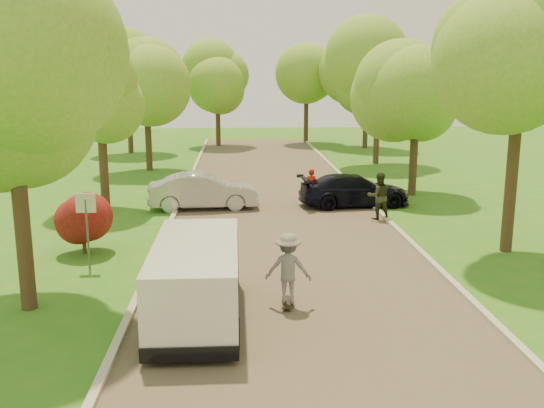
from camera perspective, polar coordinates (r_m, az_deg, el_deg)
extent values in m
plane|color=#2D741B|center=(13.96, 3.42, -10.73)|extent=(100.00, 100.00, 0.00)
cube|color=#4C4438|center=(21.52, 0.95, -2.44)|extent=(8.00, 60.00, 0.01)
cube|color=#B2AD9E|center=(21.60, -9.84, -2.41)|extent=(0.18, 60.00, 0.12)
cube|color=#B2AD9E|center=(22.17, 11.46, -2.10)|extent=(0.18, 60.00, 0.12)
cylinder|color=#59595E|center=(17.86, -16.96, -2.73)|extent=(0.06, 0.06, 2.00)
cube|color=white|center=(17.65, -17.14, 0.09)|extent=(0.55, 0.04, 0.55)
cylinder|color=#382619|center=(19.55, -17.26, -3.46)|extent=(0.12, 0.12, 0.70)
sphere|color=#590F0F|center=(19.36, -17.40, -1.32)|extent=(1.70, 1.70, 1.70)
cylinder|color=#382619|center=(15.07, -22.37, -2.69)|extent=(0.36, 0.36, 3.60)
sphere|color=#579C2A|center=(14.64, -23.38, 9.44)|extent=(4.60, 4.60, 4.60)
sphere|color=#579C2A|center=(14.42, -20.98, 12.35)|extent=(3.45, 3.45, 3.45)
cylinder|color=#382619|center=(25.65, -15.54, 3.07)|extent=(0.36, 0.36, 3.15)
sphere|color=#579C2A|center=(25.38, -15.90, 9.40)|extent=(4.20, 4.20, 4.20)
sphere|color=#579C2A|center=(25.24, -14.57, 10.90)|extent=(3.15, 3.15, 3.15)
cylinder|color=#382619|center=(35.31, -11.57, 6.19)|extent=(0.36, 0.36, 3.83)
sphere|color=#579C2A|center=(35.14, -11.80, 11.63)|extent=(4.80, 4.80, 4.80)
sphere|color=#579C2A|center=(35.04, -10.66, 12.86)|extent=(3.60, 3.60, 3.60)
cylinder|color=#382619|center=(19.95, 21.53, 1.16)|extent=(0.36, 0.36, 3.83)
sphere|color=#579C2A|center=(19.64, 22.31, 10.98)|extent=(5.00, 5.00, 5.00)
cylinder|color=#382619|center=(28.18, 13.17, 4.21)|extent=(0.36, 0.36, 3.38)
sphere|color=#579C2A|center=(27.94, 13.47, 10.32)|extent=(4.40, 4.40, 4.40)
sphere|color=#579C2A|center=(28.12, 14.85, 11.61)|extent=(3.30, 3.30, 3.30)
cylinder|color=#382619|center=(37.90, 9.83, 6.82)|extent=(0.36, 0.36, 4.05)
sphere|color=#579C2A|center=(37.75, 10.03, 12.25)|extent=(5.20, 5.20, 5.20)
sphere|color=#579C2A|center=(37.95, 11.25, 13.38)|extent=(3.90, 3.90, 3.90)
cylinder|color=#382619|center=(43.56, -13.23, 7.05)|extent=(0.36, 0.36, 3.60)
sphere|color=#579C2A|center=(43.42, -13.44, 11.39)|extent=(5.00, 5.00, 5.00)
sphere|color=#579C2A|center=(43.29, -12.49, 12.43)|extent=(3.75, 3.75, 3.75)
cylinder|color=#382619|center=(45.91, 8.80, 7.61)|extent=(0.36, 0.36, 3.83)
sphere|color=#579C2A|center=(45.78, 8.94, 11.87)|extent=(5.00, 5.00, 5.00)
sphere|color=#579C2A|center=(45.95, 9.91, 12.78)|extent=(3.75, 3.75, 3.75)
cylinder|color=#382619|center=(46.94, -5.10, 7.53)|extent=(0.36, 0.36, 3.38)
sphere|color=#579C2A|center=(46.80, -5.17, 11.35)|extent=(4.80, 4.80, 4.80)
sphere|color=#579C2A|center=(46.78, -4.28, 12.24)|extent=(3.60, 3.60, 3.60)
cylinder|color=#382619|center=(49.22, 3.22, 7.90)|extent=(0.36, 0.36, 3.60)
sphere|color=#579C2A|center=(49.09, 3.27, 11.74)|extent=(5.00, 5.00, 5.00)
sphere|color=#579C2A|center=(49.18, 4.17, 12.61)|extent=(3.75, 3.75, 3.75)
cube|color=silver|center=(13.66, -7.14, -6.96)|extent=(1.86, 4.67, 1.60)
cube|color=black|center=(13.89, -7.06, -9.61)|extent=(1.88, 4.77, 0.29)
cube|color=black|center=(13.77, -7.12, -5.10)|extent=(1.88, 3.31, 0.53)
cylinder|color=black|center=(12.54, -11.37, -12.10)|extent=(0.23, 0.64, 0.64)
cylinder|color=black|center=(12.42, -3.62, -12.12)|extent=(0.23, 0.64, 0.64)
cylinder|color=black|center=(15.41, -9.81, -7.37)|extent=(0.23, 0.64, 0.64)
cylinder|color=black|center=(15.31, -3.60, -7.34)|extent=(0.23, 0.64, 0.64)
imported|color=#A5A5A9|center=(24.91, -6.48, 1.21)|extent=(4.53, 1.84, 1.46)
imported|color=black|center=(25.51, 7.73, 1.29)|extent=(4.79, 2.35, 1.34)
cube|color=black|center=(14.60, 1.51, -9.23)|extent=(0.36, 0.89, 0.02)
cylinder|color=#BFCC4C|center=(14.90, 1.89, -9.02)|extent=(0.04, 0.07, 0.07)
cylinder|color=#BFCC4C|center=(14.91, 1.29, -9.00)|extent=(0.04, 0.07, 0.07)
cylinder|color=#BFCC4C|center=(14.33, 1.74, -9.90)|extent=(0.04, 0.07, 0.07)
cylinder|color=#BFCC4C|center=(14.34, 1.12, -9.88)|extent=(0.04, 0.07, 0.07)
imported|color=slate|center=(14.31, 1.53, -6.05)|extent=(1.17, 0.78, 1.68)
imported|color=#B4261B|center=(25.61, 3.72, 1.66)|extent=(0.67, 0.57, 1.55)
imported|color=#292E1B|center=(23.23, 10.02, 0.74)|extent=(0.92, 0.74, 1.81)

